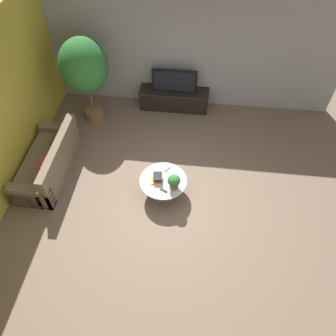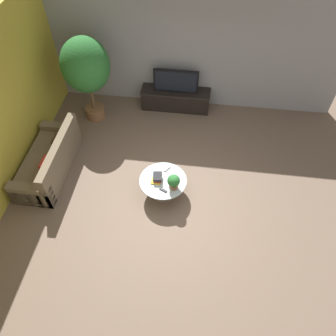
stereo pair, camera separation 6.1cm
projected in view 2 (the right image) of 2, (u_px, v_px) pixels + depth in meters
ground_plane at (169, 200)px, 6.67m from camera, size 24.00×24.00×0.00m
back_wall_stone at (187, 48)px, 7.61m from camera, size 7.40×0.12×3.00m
media_console at (176, 99)px, 8.36m from camera, size 1.74×0.50×0.52m
television at (176, 81)px, 7.95m from camera, size 1.10×0.13×0.58m
coffee_table at (163, 184)px, 6.56m from camera, size 0.94×0.94×0.43m
couch_by_wall at (50, 162)px, 6.97m from camera, size 0.84×1.95×0.84m
potted_palm_tall at (86, 67)px, 7.24m from camera, size 1.08×1.08×2.11m
potted_plant_tabletop at (174, 182)px, 6.21m from camera, size 0.24×0.24×0.33m
book_stack at (157, 177)px, 6.43m from camera, size 0.21×0.29×0.12m
remote_black at (163, 190)px, 6.29m from camera, size 0.16×0.11×0.02m
remote_silver at (167, 169)px, 6.63m from camera, size 0.13×0.15×0.02m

